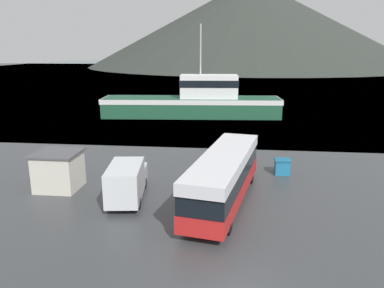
# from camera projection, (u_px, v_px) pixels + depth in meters

# --- Properties ---
(water_surface) EXTENTS (240.00, 240.00, 0.00)m
(water_surface) POSITION_uv_depth(u_px,v_px,m) (234.00, 71.00, 150.15)
(water_surface) COLOR slate
(water_surface) RESTS_ON ground
(hill_backdrop) EXTENTS (160.32, 160.32, 41.60)m
(hill_backdrop) POSITION_uv_depth(u_px,v_px,m) (250.00, 23.00, 187.00)
(hill_backdrop) COLOR #2D332D
(hill_backdrop) RESTS_ON ground
(tour_bus) EXTENTS (4.47, 11.31, 3.05)m
(tour_bus) POSITION_uv_depth(u_px,v_px,m) (224.00, 175.00, 22.39)
(tour_bus) COLOR red
(tour_bus) RESTS_ON ground
(delivery_van) EXTENTS (2.59, 5.73, 2.36)m
(delivery_van) POSITION_uv_depth(u_px,v_px,m) (127.00, 180.00, 22.95)
(delivery_van) COLOR silver
(delivery_van) RESTS_ON ground
(fishing_boat) EXTENTS (24.23, 7.01, 12.13)m
(fishing_boat) POSITION_uv_depth(u_px,v_px,m) (195.00, 101.00, 50.73)
(fishing_boat) COLOR #1E5138
(fishing_boat) RESTS_ON water_surface
(storage_bin) EXTENTS (1.15, 1.02, 1.16)m
(storage_bin) POSITION_uv_depth(u_px,v_px,m) (282.00, 167.00, 27.73)
(storage_bin) COLOR teal
(storage_bin) RESTS_ON ground
(dock_kiosk) EXTENTS (2.90, 2.80, 2.54)m
(dock_kiosk) POSITION_uv_depth(u_px,v_px,m) (59.00, 170.00, 24.71)
(dock_kiosk) COLOR beige
(dock_kiosk) RESTS_ON ground
(small_boat) EXTENTS (3.90, 5.67, 0.98)m
(small_boat) POSITION_uv_depth(u_px,v_px,m) (115.00, 103.00, 59.79)
(small_boat) COLOR #19234C
(small_boat) RESTS_ON water_surface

